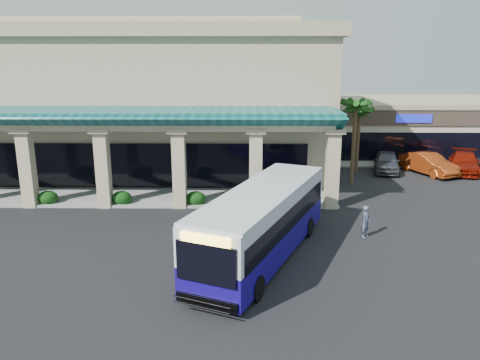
{
  "coord_description": "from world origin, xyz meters",
  "views": [
    {
      "loc": [
        0.94,
        -21.54,
        8.61
      ],
      "look_at": [
        0.61,
        3.22,
        2.2
      ],
      "focal_mm": 35.0,
      "sensor_mm": 36.0,
      "label": 1
    }
  ],
  "objects_px": {
    "transit_bus": "(263,224)",
    "car_white": "(428,164)",
    "pedestrian": "(366,222)",
    "car_silver": "(387,162)",
    "car_red": "(464,163)"
  },
  "relations": [
    {
      "from": "transit_bus",
      "to": "pedestrian",
      "type": "xyz_separation_m",
      "value": [
        5.21,
        2.56,
        -0.77
      ]
    },
    {
      "from": "car_white",
      "to": "transit_bus",
      "type": "bearing_deg",
      "value": -153.42
    },
    {
      "from": "transit_bus",
      "to": "car_white",
      "type": "bearing_deg",
      "value": 72.95
    },
    {
      "from": "car_red",
      "to": "car_silver",
      "type": "bearing_deg",
      "value": -159.08
    },
    {
      "from": "pedestrian",
      "to": "car_white",
      "type": "height_order",
      "value": "car_white"
    },
    {
      "from": "pedestrian",
      "to": "car_silver",
      "type": "height_order",
      "value": "pedestrian"
    },
    {
      "from": "car_silver",
      "to": "car_white",
      "type": "height_order",
      "value": "car_white"
    },
    {
      "from": "car_white",
      "to": "car_red",
      "type": "bearing_deg",
      "value": -12.29
    },
    {
      "from": "pedestrian",
      "to": "car_silver",
      "type": "xyz_separation_m",
      "value": [
        5.12,
        14.11,
        -0.01
      ]
    },
    {
      "from": "car_silver",
      "to": "pedestrian",
      "type": "bearing_deg",
      "value": -95.69
    },
    {
      "from": "car_silver",
      "to": "car_white",
      "type": "xyz_separation_m",
      "value": [
        2.97,
        -0.76,
        0.01
      ]
    },
    {
      "from": "car_silver",
      "to": "car_white",
      "type": "distance_m",
      "value": 3.07
    },
    {
      "from": "transit_bus",
      "to": "car_white",
      "type": "xyz_separation_m",
      "value": [
        13.3,
        15.91,
        -0.77
      ]
    },
    {
      "from": "transit_bus",
      "to": "car_silver",
      "type": "xyz_separation_m",
      "value": [
        10.33,
        16.67,
        -0.78
      ]
    },
    {
      "from": "transit_bus",
      "to": "pedestrian",
      "type": "distance_m",
      "value": 5.85
    }
  ]
}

